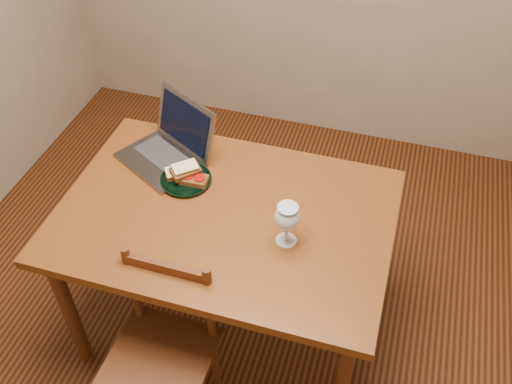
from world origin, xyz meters
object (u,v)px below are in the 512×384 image
(milk_glass, at_px, (287,224))
(laptop, at_px, (172,143))
(plate, at_px, (186,180))
(table, at_px, (226,228))
(chair, at_px, (162,345))

(milk_glass, height_order, laptop, laptop)
(plate, height_order, milk_glass, milk_glass)
(table, xyz_separation_m, chair, (-0.10, -0.45, -0.21))
(table, height_order, chair, chair)
(table, bearing_deg, plate, 149.75)
(table, xyz_separation_m, laptop, (-0.33, 0.27, 0.15))
(milk_glass, bearing_deg, table, 164.99)
(chair, relative_size, milk_glass, 2.24)
(table, relative_size, plate, 6.11)
(chair, xyz_separation_m, milk_glass, (0.37, 0.38, 0.39))
(chair, height_order, milk_glass, milk_glass)
(table, bearing_deg, laptop, 141.06)
(milk_glass, distance_m, laptop, 0.69)
(table, distance_m, plate, 0.26)
(chair, distance_m, milk_glass, 0.66)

